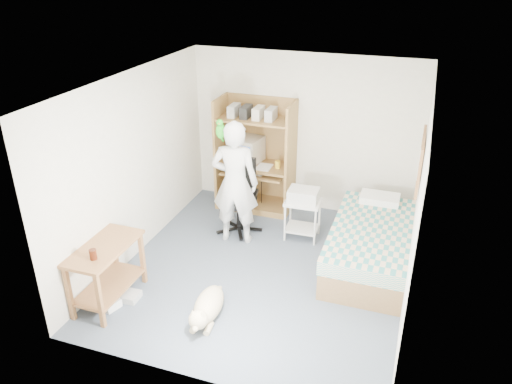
% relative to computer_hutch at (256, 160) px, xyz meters
% --- Properties ---
extents(floor, '(4.00, 4.00, 0.00)m').
position_rel_computer_hutch_xyz_m(floor, '(0.70, -1.74, -0.82)').
color(floor, '#4C5667').
rests_on(floor, ground).
extents(wall_back, '(3.60, 0.02, 2.50)m').
position_rel_computer_hutch_xyz_m(wall_back, '(0.70, 0.26, 0.43)').
color(wall_back, beige).
rests_on(wall_back, floor).
extents(wall_right, '(0.02, 4.00, 2.50)m').
position_rel_computer_hutch_xyz_m(wall_right, '(2.50, -1.74, 0.43)').
color(wall_right, beige).
rests_on(wall_right, floor).
extents(wall_left, '(0.02, 4.00, 2.50)m').
position_rel_computer_hutch_xyz_m(wall_left, '(-1.10, -1.74, 0.43)').
color(wall_left, beige).
rests_on(wall_left, floor).
extents(ceiling, '(3.60, 4.00, 0.02)m').
position_rel_computer_hutch_xyz_m(ceiling, '(0.70, -1.74, 1.68)').
color(ceiling, white).
rests_on(ceiling, wall_back).
extents(computer_hutch, '(1.20, 0.63, 1.80)m').
position_rel_computer_hutch_xyz_m(computer_hutch, '(0.00, 0.00, 0.00)').
color(computer_hutch, brown).
rests_on(computer_hutch, floor).
extents(bed, '(1.02, 2.02, 0.66)m').
position_rel_computer_hutch_xyz_m(bed, '(2.00, -1.12, -0.53)').
color(bed, brown).
rests_on(bed, floor).
extents(side_desk, '(0.50, 1.00, 0.75)m').
position_rel_computer_hutch_xyz_m(side_desk, '(-0.85, -2.94, -0.33)').
color(side_desk, brown).
rests_on(side_desk, floor).
extents(corkboard, '(0.04, 0.94, 0.66)m').
position_rel_computer_hutch_xyz_m(corkboard, '(2.47, -0.84, 0.63)').
color(corkboard, olive).
rests_on(corkboard, wall_right).
extents(office_chair, '(0.61, 0.61, 1.09)m').
position_rel_computer_hutch_xyz_m(office_chair, '(0.01, -0.81, -0.43)').
color(office_chair, black).
rests_on(office_chair, floor).
extents(person, '(0.71, 0.52, 1.81)m').
position_rel_computer_hutch_xyz_m(person, '(0.07, -1.12, 0.08)').
color(person, silver).
rests_on(person, floor).
extents(parrot, '(0.13, 0.23, 0.37)m').
position_rel_computer_hutch_xyz_m(parrot, '(-0.13, -1.10, 0.83)').
color(parrot, '#1B9716').
rests_on(parrot, person).
extents(dog, '(0.37, 0.95, 0.36)m').
position_rel_computer_hutch_xyz_m(dog, '(0.40, -2.87, -0.67)').
color(dog, '#D3B88D').
rests_on(dog, floor).
extents(printer_cart, '(0.51, 0.42, 0.60)m').
position_rel_computer_hutch_xyz_m(printer_cart, '(0.97, -0.75, -0.42)').
color(printer_cart, silver).
rests_on(printer_cart, floor).
extents(printer, '(0.43, 0.33, 0.18)m').
position_rel_computer_hutch_xyz_m(printer, '(0.97, -0.75, -0.13)').
color(printer, beige).
rests_on(printer, printer_cart).
extents(crt_monitor, '(0.49, 0.50, 0.40)m').
position_rel_computer_hutch_xyz_m(crt_monitor, '(-0.15, 0.01, 0.15)').
color(crt_monitor, beige).
rests_on(crt_monitor, computer_hutch).
extents(keyboard, '(0.47, 0.21, 0.03)m').
position_rel_computer_hutch_xyz_m(keyboard, '(-0.04, -0.16, -0.15)').
color(keyboard, beige).
rests_on(keyboard, computer_hutch).
extents(pencil_cup, '(0.08, 0.08, 0.12)m').
position_rel_computer_hutch_xyz_m(pencil_cup, '(0.38, -0.09, -0.00)').
color(pencil_cup, yellow).
rests_on(pencil_cup, computer_hutch).
extents(drink_glass, '(0.08, 0.08, 0.12)m').
position_rel_computer_hutch_xyz_m(drink_glass, '(-0.80, -3.19, -0.01)').
color(drink_glass, '#3C1609').
rests_on(drink_glass, side_desk).
extents(floor_box_a, '(0.30, 0.27, 0.10)m').
position_rel_computer_hutch_xyz_m(floor_box_a, '(-0.80, -3.06, -0.77)').
color(floor_box_a, white).
rests_on(floor_box_a, floor).
extents(floor_box_b, '(0.19, 0.23, 0.08)m').
position_rel_computer_hutch_xyz_m(floor_box_b, '(-0.62, -2.86, -0.78)').
color(floor_box_b, '#B6B6B1').
rests_on(floor_box_b, floor).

